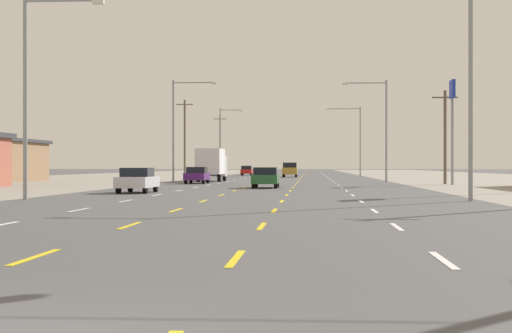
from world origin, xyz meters
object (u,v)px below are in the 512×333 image
Objects in this scene: streetlight_left_row_1 at (178,123)px; streetlight_right_row_0 at (464,70)px; streetlight_left_row_2 at (222,138)px; streetlight_right_row_1 at (382,123)px; hatchback_far_left_farther at (247,170)px; suv_center_turn_far at (290,170)px; sedan_center_turn_near at (266,177)px; sedan_far_left_nearest at (138,180)px; streetlight_left_row_0 at (33,82)px; box_truck_far_left_midfar at (211,163)px; pole_sign_right_row_2 at (452,108)px; sedan_far_left_mid at (197,175)px; streetlight_right_row_2 at (356,136)px.

streetlight_right_row_0 is at bearing -64.60° from streetlight_left_row_1.
streetlight_right_row_1 is at bearing -64.61° from streetlight_left_row_2.
streetlight_right_row_0 is at bearing -79.75° from hatchback_far_left_farther.
streetlight_left_row_2 reaches higher than suv_center_turn_far.
hatchback_far_left_farther is at bearing 95.49° from sedan_center_turn_near.
suv_center_turn_far is 20.16m from hatchback_far_left_farther.
suv_center_turn_far is at bearing -68.54° from hatchback_far_left_farther.
streetlight_left_row_1 is at bearing -180.00° from streetlight_right_row_1.
hatchback_far_left_farther is at bearing 77.32° from streetlight_left_row_2.
suv_center_turn_far is at bearing 73.87° from streetlight_left_row_1.
hatchback_far_left_farther is at bearing 90.09° from sedan_far_left_nearest.
streetlight_right_row_1 is at bearing 64.00° from sedan_center_turn_near.
box_truck_far_left_midfar is at bearing 86.27° from streetlight_left_row_0.
box_truck_far_left_midfar is at bearing 89.69° from sedan_far_left_nearest.
pole_sign_right_row_2 is (21.86, -62.62, 5.53)m from hatchback_far_left_farther.
box_truck_far_left_midfar is 25.53m from pole_sign_right_row_2.
sedan_far_left_mid is 38.85m from streetlight_right_row_0.
box_truck_far_left_midfar is at bearing -102.87° from suv_center_turn_far.
streetlight_left_row_2 is at bearing 98.96° from sedan_center_turn_near.
streetlight_left_row_2 reaches higher than box_truck_far_left_midfar.
streetlight_right_row_2 reaches higher than sedan_far_left_mid.
hatchback_far_left_farther is at bearing 109.24° from pole_sign_right_row_2.
streetlight_right_row_0 is at bearing -89.83° from streetlight_right_row_2.
pole_sign_right_row_2 reaches higher than sedan_far_left_mid.
sedan_center_turn_near is 0.52× the size of pole_sign_right_row_2.
box_truck_far_left_midfar is at bearing -113.52° from streetlight_right_row_2.
sedan_far_left_mid is at bearing -86.52° from streetlight_left_row_2.
streetlight_left_row_1 reaches higher than suv_center_turn_far.
streetlight_right_row_1 reaches higher than suv_center_turn_far.
sedan_far_left_mid is at bearing 115.85° from streetlight_right_row_0.
streetlight_right_row_0 is (9.66, -75.43, 4.85)m from suv_center_turn_far.
streetlight_right_row_0 reaches higher than suv_center_turn_far.
sedan_far_left_nearest is 20.42m from streetlight_right_row_0.
streetlight_left_row_0 reaches higher than box_truck_far_left_midfar.
suv_center_turn_far is 35.94m from streetlight_left_row_1.
streetlight_right_row_0 reaches higher than streetlight_left_row_2.
sedan_far_left_mid is 0.45× the size of streetlight_right_row_2.
streetlight_left_row_0 is 84.65m from streetlight_right_row_2.
streetlight_right_row_0 is (-4.82, -31.58, -0.44)m from pole_sign_right_row_2.
streetlight_left_row_0 reaches higher than sedan_far_left_mid.
sedan_far_left_nearest is 65.60m from suv_center_turn_far.
pole_sign_right_row_2 is 10.84m from streetlight_right_row_1.
sedan_far_left_nearest is 0.62× the size of box_truck_far_left_midfar.
sedan_far_left_nearest and sedan_far_left_mid have the same top height.
suv_center_turn_far is 76.22m from streetlight_left_row_0.
streetlight_right_row_2 reaches higher than streetlight_right_row_1.
pole_sign_right_row_2 is at bearing 44.49° from sedan_far_left_nearest.
sedan_far_left_mid is at bearing -158.56° from streetlight_right_row_1.
sedan_far_left_nearest is 83.96m from hatchback_far_left_farther.
streetlight_right_row_1 is (-0.14, 41.20, -0.27)m from streetlight_right_row_0.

